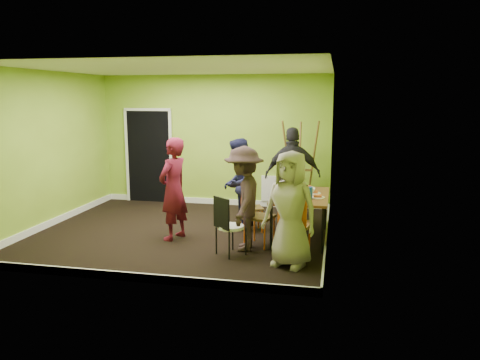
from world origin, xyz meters
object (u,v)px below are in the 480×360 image
Objects in this scene: chair_back_end at (292,190)px; orange_bottle at (298,189)px; person_standing at (173,189)px; person_left_near at (244,199)px; thermos at (301,187)px; chair_bentwood at (228,223)px; person_back_end at (293,175)px; person_left_far at (238,184)px; chair_front_end at (294,219)px; blue_bottle at (310,193)px; person_front_end at (290,209)px; chair_left_near at (255,210)px; chair_left_far at (248,203)px; easel at (300,168)px; dining_table at (301,198)px.

orange_bottle is at bearing 97.46° from chair_back_end.
person_left_near is (1.24, -0.30, -0.04)m from person_standing.
thermos is 0.20m from orange_bottle.
person_back_end is (0.75, 2.15, 0.40)m from chair_bentwood.
thermos is 1.18m from person_left_far.
person_left_near is at bearing 24.02° from person_left_far.
thermos is (0.01, 1.03, 0.27)m from chair_front_end.
person_front_end reaches higher than blue_bottle.
chair_left_near is 0.99m from person_left_far.
chair_left_far is at bearing 126.72° from chair_bentwood.
easel reaches higher than person_standing.
easel is at bearing 94.90° from thermos.
dining_table is at bearing -73.81° from orange_bottle.
orange_bottle is (0.09, -1.57, -0.14)m from easel.
person_left_near is (-0.79, 0.26, 0.21)m from chair_front_end.
easel is 1.17× the size of person_left_near.
chair_bentwood is at bearing 13.43° from person_left_far.
blue_bottle is 1.44m from person_back_end.
person_back_end is at bearing 106.43° from blue_bottle.
chair_left_far is 0.39m from person_left_far.
dining_table is 1.46m from chair_bentwood.
chair_back_end is 0.56× the size of person_left_near.
chair_front_end reaches higher than chair_back_end.
chair_left_far is 0.77m from chair_left_near.
person_back_end reaches higher than chair_bentwood.
person_left_near reaches higher than dining_table.
person_left_far is at bearing 142.91° from person_front_end.
orange_bottle is 1.21m from person_left_near.
person_standing is 1.04× the size of person_front_end.
person_left_far reaches higher than blue_bottle.
person_standing is 0.95× the size of person_back_end.
blue_bottle is at bearing 42.21° from chair_left_far.
orange_bottle is at bearing 88.35° from person_back_end.
chair_left_near is 5.22× the size of blue_bottle.
person_standing is (-2.04, -0.47, -0.02)m from thermos.
dining_table is 6.37× the size of thermos.
person_standing reaches higher than person_left_near.
chair_bentwood is at bearing -131.65° from thermos.
person_front_end is (0.02, -1.51, 0.02)m from orange_bottle.
person_left_near reaches higher than orange_bottle.
person_front_end is at bearing 47.76° from person_left_near.
dining_table is at bearing 53.20° from chair_left_far.
chair_bentwood is 2.31m from person_back_end.
blue_bottle is 2.24× the size of orange_bottle.
easel reaches higher than chair_left_far.
chair_bentwood is 1.44m from blue_bottle.
chair_front_end reaches higher than chair_left_far.
person_left_far is at bearing 25.91° from chair_back_end.
chair_bentwood is (-0.77, -1.99, -0.14)m from chair_back_end.
blue_bottle is (0.18, -0.34, -0.02)m from thermos.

